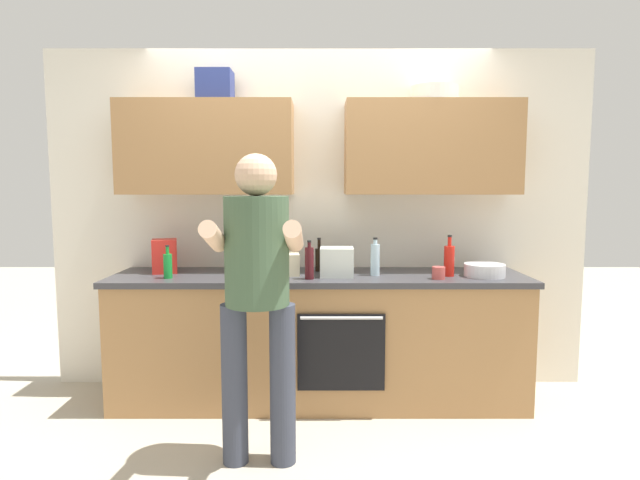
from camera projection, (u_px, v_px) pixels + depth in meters
name	position (u px, v px, depth m)	size (l,w,h in m)	color
ground_plane	(318.00, 400.00, 3.61)	(12.00, 12.00, 0.00)	#B2A893
back_wall_unit	(318.00, 187.00, 3.72)	(4.00, 0.38, 2.50)	silver
counter	(318.00, 338.00, 3.56)	(2.84, 0.67, 0.90)	#A37547
person_standing	(256.00, 284.00, 2.69)	(0.49, 0.45, 1.67)	#383D4C
bottle_hotsauce	(447.00, 260.00, 3.44)	(0.07, 0.07, 0.28)	red
bottle_soda	(166.00, 265.00, 3.36)	(0.06, 0.06, 0.22)	#198C33
bottle_juice	(244.00, 259.00, 3.32)	(0.07, 0.07, 0.30)	orange
bottle_syrup	(247.00, 254.00, 3.69)	(0.08, 0.08, 0.28)	#8C4C14
bottle_soy	(317.00, 259.00, 3.65)	(0.06, 0.06, 0.24)	black
bottle_vinegar	(228.00, 253.00, 3.58)	(0.06, 0.06, 0.33)	brown
bottle_wine	(308.00, 263.00, 3.33)	(0.06, 0.06, 0.26)	#471419
bottle_water	(374.00, 259.00, 3.47)	(0.06, 0.06, 0.26)	silver
cup_ceramic	(437.00, 273.00, 3.34)	(0.09, 0.09, 0.08)	#BF4C47
mixing_bowl	(483.00, 270.00, 3.44)	(0.27, 0.27, 0.09)	silver
grocery_bag_produce	(335.00, 262.00, 3.44)	(0.22, 0.19, 0.20)	silver
grocery_bag_crisps	(163.00, 256.00, 3.58)	(0.17, 0.16, 0.24)	red
grocery_bag_rice	(280.00, 264.00, 3.50)	(0.24, 0.21, 0.15)	beige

